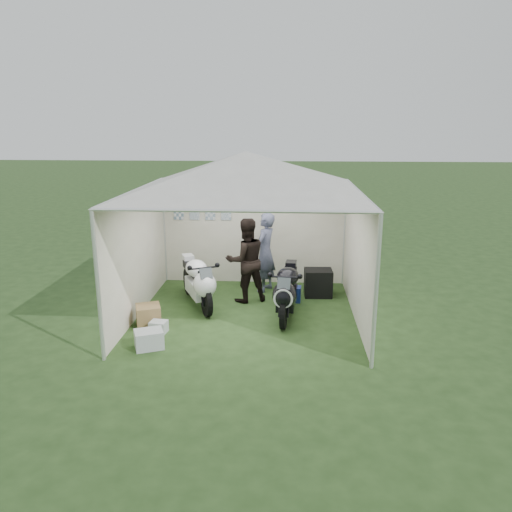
% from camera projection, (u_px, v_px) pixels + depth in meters
% --- Properties ---
extents(ground, '(80.00, 80.00, 0.00)m').
position_uv_depth(ground, '(246.00, 314.00, 9.35)').
color(ground, '#233B18').
rests_on(ground, ground).
extents(canopy_tent, '(5.66, 5.66, 3.00)m').
position_uv_depth(canopy_tent, '(246.00, 176.00, 8.72)').
color(canopy_tent, silver).
rests_on(canopy_tent, ground).
extents(motorcycle_white, '(1.00, 1.75, 0.92)m').
position_uv_depth(motorcycle_white, '(198.00, 281.00, 9.64)').
color(motorcycle_white, black).
rests_on(motorcycle_white, ground).
extents(motorcycle_black, '(0.52, 1.87, 0.92)m').
position_uv_depth(motorcycle_black, '(287.00, 290.00, 9.11)').
color(motorcycle_black, black).
rests_on(motorcycle_black, ground).
extents(paddock_stand, '(0.43, 0.29, 0.30)m').
position_uv_depth(paddock_stand, '(291.00, 294.00, 10.01)').
color(paddock_stand, '#2237B3').
rests_on(paddock_stand, ground).
extents(person_dark_jacket, '(1.01, 0.91, 1.69)m').
position_uv_depth(person_dark_jacket, '(246.00, 260.00, 9.86)').
color(person_dark_jacket, black).
rests_on(person_dark_jacket, ground).
extents(person_blue_jacket, '(0.61, 0.72, 1.68)m').
position_uv_depth(person_blue_jacket, '(265.00, 252.00, 10.48)').
color(person_blue_jacket, slate).
rests_on(person_blue_jacket, ground).
extents(equipment_box, '(0.58, 0.47, 0.56)m').
position_uv_depth(equipment_box, '(318.00, 283.00, 10.29)').
color(equipment_box, black).
rests_on(equipment_box, ground).
extents(crate_0, '(0.53, 0.48, 0.29)m').
position_uv_depth(crate_0, '(149.00, 339.00, 7.91)').
color(crate_0, '#B2B7BB').
rests_on(crate_0, ground).
extents(crate_1, '(0.53, 0.53, 0.37)m').
position_uv_depth(crate_1, '(148.00, 315.00, 8.79)').
color(crate_1, olive).
rests_on(crate_1, ground).
extents(crate_2, '(0.31, 0.27, 0.20)m').
position_uv_depth(crate_2, '(159.00, 327.00, 8.51)').
color(crate_2, '#B9BFC3').
rests_on(crate_2, ground).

